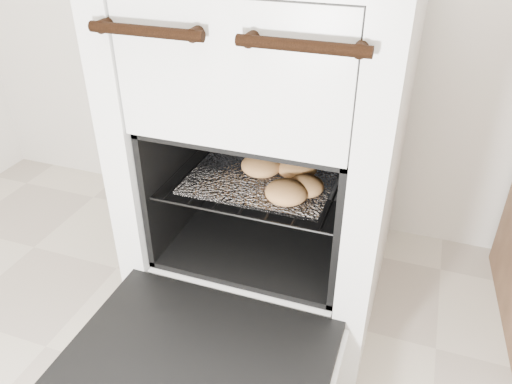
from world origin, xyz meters
The scene contains 5 objects.
stove centered at (-0.17, 1.15, 0.47)m, with size 0.63×0.70×0.97m.
oven_door centered at (-0.17, 0.62, 0.21)m, with size 0.57×0.44×0.04m.
oven_rack centered at (-0.17, 1.08, 0.43)m, with size 0.46×0.44×0.01m.
foil_sheet centered at (-0.17, 1.06, 0.44)m, with size 0.36×0.32×0.01m, color white.
baked_rolls centered at (-0.10, 1.02, 0.46)m, with size 0.26×0.26×0.05m.
Camera 1 is at (0.18, 0.00, 1.07)m, focal length 35.00 mm.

